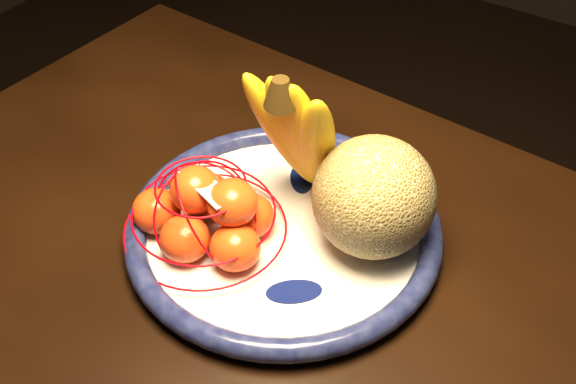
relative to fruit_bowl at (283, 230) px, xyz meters
The scene contains 5 objects.
fruit_bowl is the anchor object (origin of this frame).
cantaloupe 0.13m from the fruit_bowl, 23.56° to the left, with size 0.14×0.14×0.14m, color olive.
banana_bunch 0.13m from the fruit_bowl, 102.33° to the left, with size 0.15×0.14×0.22m.
mandarin_bag 0.10m from the fruit_bowl, 138.99° to the right, with size 0.22×0.22×0.12m.
price_tag 0.12m from the fruit_bowl, 136.36° to the right, with size 0.07×0.03×0.00m, color white.
Camera 1 is at (0.26, -0.30, 1.35)m, focal length 45.00 mm.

